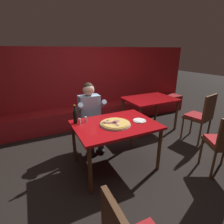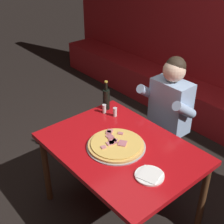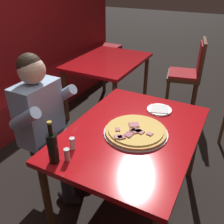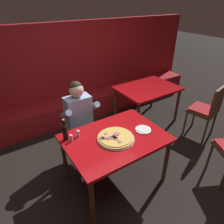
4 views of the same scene
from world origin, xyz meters
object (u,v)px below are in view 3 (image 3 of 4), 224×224
at_px(plate_white_paper, 159,110).
at_px(shaker_red_pepper_flakes, 67,155).
at_px(beer_bottle, 53,147).
at_px(dining_chair_far_right, 190,70).
at_px(diner_seated_blue_shirt, 48,123).
at_px(main_dining_table, 132,140).
at_px(pizza, 136,131).
at_px(background_dining_table, 108,66).
at_px(shaker_oregano, 73,144).

height_order(plate_white_paper, shaker_red_pepper_flakes, shaker_red_pepper_flakes).
xyz_separation_m(beer_bottle, shaker_red_pepper_flakes, (0.05, -0.06, -0.07)).
distance_m(plate_white_paper, dining_chair_far_right, 1.58).
height_order(beer_bottle, diner_seated_blue_shirt, diner_seated_blue_shirt).
bearing_deg(beer_bottle, main_dining_table, -28.83).
relative_size(pizza, shaker_red_pepper_flakes, 5.50).
height_order(pizza, dining_chair_far_right, dining_chair_far_right).
relative_size(plate_white_paper, background_dining_table, 0.18).
relative_size(beer_bottle, shaker_red_pepper_flakes, 3.40).
relative_size(main_dining_table, plate_white_paper, 5.99).
height_order(beer_bottle, background_dining_table, beer_bottle).
bearing_deg(plate_white_paper, shaker_oregano, 155.77).
distance_m(beer_bottle, background_dining_table, 2.08).
distance_m(main_dining_table, dining_chair_far_right, 1.96).
height_order(plate_white_paper, beer_bottle, beer_bottle).
xyz_separation_m(beer_bottle, shaker_oregano, (0.16, -0.03, -0.07)).
bearing_deg(beer_bottle, pizza, -32.32).
relative_size(shaker_oregano, dining_chair_far_right, 0.08).
bearing_deg(main_dining_table, shaker_oregano, 144.76).
bearing_deg(background_dining_table, plate_white_paper, -134.34).
distance_m(shaker_red_pepper_flakes, shaker_oregano, 0.12).
relative_size(beer_bottle, diner_seated_blue_shirt, 0.23).
height_order(plate_white_paper, background_dining_table, plate_white_paper).
bearing_deg(pizza, dining_chair_far_right, 0.22).
bearing_deg(shaker_red_pepper_flakes, shaker_oregano, 18.65).
bearing_deg(plate_white_paper, beer_bottle, 158.05).
xyz_separation_m(dining_chair_far_right, background_dining_table, (-0.54, 1.00, 0.06)).
height_order(shaker_oregano, diner_seated_blue_shirt, diner_seated_blue_shirt).
distance_m(main_dining_table, shaker_oregano, 0.48).
relative_size(pizza, dining_chair_far_right, 0.46).
height_order(plate_white_paper, shaker_oregano, shaker_oregano).
height_order(plate_white_paper, dining_chair_far_right, dining_chair_far_right).
bearing_deg(background_dining_table, main_dining_table, -145.60).
relative_size(beer_bottle, shaker_oregano, 3.40).
bearing_deg(background_dining_table, beer_bottle, -161.02).
xyz_separation_m(shaker_red_pepper_flakes, dining_chair_far_right, (2.45, -0.26, -0.19)).
distance_m(main_dining_table, beer_bottle, 0.65).
relative_size(shaker_oregano, diner_seated_blue_shirt, 0.07).
bearing_deg(pizza, shaker_red_pepper_flakes, 150.79).
bearing_deg(diner_seated_blue_shirt, dining_chair_far_right, -18.76).
bearing_deg(background_dining_table, dining_chair_far_right, -61.38).
distance_m(shaker_oregano, background_dining_table, 1.94).
relative_size(main_dining_table, beer_bottle, 4.31).
height_order(pizza, shaker_red_pepper_flakes, shaker_red_pepper_flakes).
bearing_deg(diner_seated_blue_shirt, shaker_red_pepper_flakes, -126.97).
xyz_separation_m(main_dining_table, beer_bottle, (-0.54, 0.30, 0.19)).
height_order(main_dining_table, plate_white_paper, plate_white_paper).
distance_m(pizza, shaker_oregano, 0.47).
bearing_deg(shaker_red_pepper_flakes, main_dining_table, -25.28).
distance_m(dining_chair_far_right, background_dining_table, 1.14).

